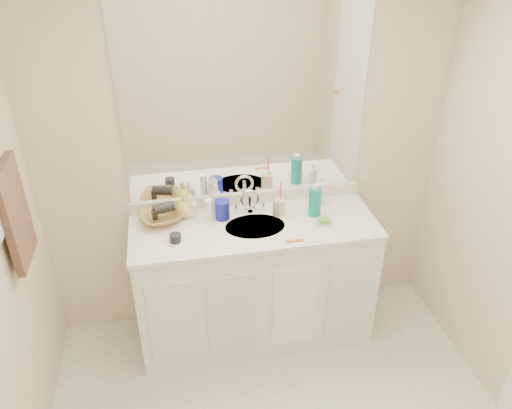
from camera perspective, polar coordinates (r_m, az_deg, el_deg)
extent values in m
cube|color=beige|center=(3.15, -1.13, 5.31)|extent=(2.60, 0.02, 2.40)
cube|color=white|center=(3.34, -0.17, -8.86)|extent=(1.50, 0.55, 0.85)
cube|color=white|center=(3.08, -0.18, -2.51)|extent=(1.52, 0.57, 0.03)
cube|color=silver|center=(3.26, -1.03, 0.75)|extent=(1.52, 0.03, 0.08)
cylinder|color=beige|center=(3.06, -0.11, -2.66)|extent=(0.37, 0.37, 0.02)
cylinder|color=silver|center=(3.17, -0.72, 0.10)|extent=(0.02, 0.02, 0.11)
cube|color=white|center=(3.01, -1.18, 11.48)|extent=(1.48, 0.01, 1.20)
cylinder|color=#171DA0|center=(3.10, -3.86, -0.61)|extent=(0.12, 0.12, 0.12)
cylinder|color=beige|center=(3.14, 2.63, -0.31)|extent=(0.10, 0.10, 0.11)
cylinder|color=#DC397F|center=(3.09, 2.85, 1.25)|extent=(0.02, 0.03, 0.18)
cylinder|color=#0B8C7E|center=(3.14, 6.73, 0.33)|extent=(0.09, 0.09, 0.19)
cylinder|color=white|center=(3.27, 7.41, 1.29)|extent=(0.07, 0.07, 0.16)
cube|color=silver|center=(3.10, 7.76, -2.12)|extent=(0.12, 0.11, 0.01)
cube|color=#72C32F|center=(3.09, 7.79, -1.83)|extent=(0.07, 0.05, 0.02)
cube|color=#DA5B16|center=(2.92, 4.45, -4.15)|extent=(0.11, 0.03, 0.00)
cylinder|color=black|center=(2.94, -9.21, -3.79)|extent=(0.08, 0.08, 0.05)
cylinder|color=white|center=(3.08, -5.39, -0.65)|extent=(0.06, 0.06, 0.15)
imported|color=silver|center=(3.14, -4.61, 0.64)|extent=(0.09, 0.09, 0.20)
imported|color=beige|center=(3.13, -7.43, -0.16)|extent=(0.08, 0.08, 0.15)
imported|color=#ECDC5B|center=(3.14, -8.11, -0.13)|extent=(0.14, 0.14, 0.15)
imported|color=olive|center=(3.14, -10.74, -1.34)|extent=(0.31, 0.31, 0.06)
cylinder|color=black|center=(3.11, -10.47, -0.39)|extent=(0.14, 0.10, 0.06)
cube|color=#402C22|center=(2.73, -25.80, -1.00)|extent=(0.04, 0.32, 0.55)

